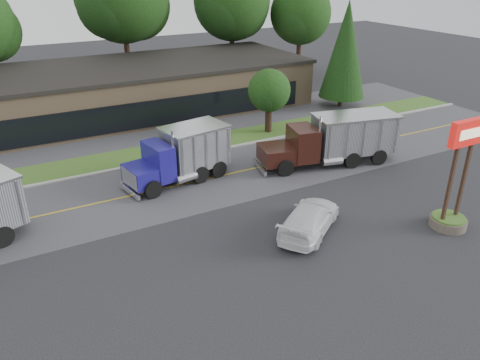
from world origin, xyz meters
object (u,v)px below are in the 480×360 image
object	(u,v)px
rally_car	(309,218)
dump_truck_blue	(183,153)
bilo_sign	(454,193)
dump_truck_maroon	(337,138)

from	to	relation	value
rally_car	dump_truck_blue	bearing A→B (deg)	-15.51
bilo_sign	dump_truck_blue	xyz separation A→B (m)	(-10.11, 12.24, -0.23)
dump_truck_maroon	rally_car	xyz separation A→B (m)	(-6.97, -6.57, -1.06)
dump_truck_maroon	bilo_sign	bearing A→B (deg)	101.55
rally_car	dump_truck_maroon	bearing A→B (deg)	-82.36
bilo_sign	dump_truck_blue	size ratio (longest dim) A/B	0.84
bilo_sign	dump_truck_blue	bearing A→B (deg)	129.58
bilo_sign	dump_truck_maroon	size ratio (longest dim) A/B	0.60
dump_truck_blue	dump_truck_maroon	distance (m)	10.60
dump_truck_blue	dump_truck_maroon	world-z (taller)	same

